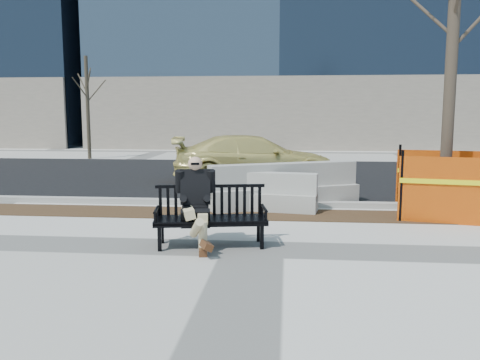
# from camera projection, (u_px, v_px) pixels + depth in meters

# --- Properties ---
(ground) EXTENTS (120.00, 120.00, 0.00)m
(ground) POSITION_uv_depth(u_px,v_px,m) (253.00, 249.00, 7.65)
(ground) COLOR beige
(ground) RESTS_ON ground
(mulch_strip) EXTENTS (40.00, 1.20, 0.02)m
(mulch_strip) POSITION_uv_depth(u_px,v_px,m) (262.00, 214.00, 10.22)
(mulch_strip) COLOR #47301C
(mulch_strip) RESTS_ON ground
(asphalt_street) EXTENTS (60.00, 10.40, 0.01)m
(asphalt_street) POSITION_uv_depth(u_px,v_px,m) (272.00, 176.00, 16.33)
(asphalt_street) COLOR black
(asphalt_street) RESTS_ON ground
(curb) EXTENTS (60.00, 0.25, 0.12)m
(curb) POSITION_uv_depth(u_px,v_px,m) (264.00, 203.00, 11.15)
(curb) COLOR #9E9B93
(curb) RESTS_ON ground
(bench) EXTENTS (1.86, 0.93, 0.95)m
(bench) POSITION_uv_depth(u_px,v_px,m) (211.00, 246.00, 7.82)
(bench) COLOR black
(bench) RESTS_ON ground
(seated_man) EXTENTS (0.77, 1.10, 1.42)m
(seated_man) POSITION_uv_depth(u_px,v_px,m) (196.00, 245.00, 7.85)
(seated_man) COLOR black
(seated_man) RESTS_ON ground
(tree_fence) EXTENTS (3.20, 3.20, 6.85)m
(tree_fence) POSITION_uv_depth(u_px,v_px,m) (443.00, 215.00, 10.16)
(tree_fence) COLOR orange
(tree_fence) RESTS_ON ground
(sedan) EXTENTS (5.07, 2.72, 1.40)m
(sedan) POSITION_uv_depth(u_px,v_px,m) (254.00, 182.00, 14.98)
(sedan) COLOR #D0C068
(sedan) RESTS_ON ground
(jersey_barrier_left) EXTENTS (2.94, 1.03, 0.83)m
(jersey_barrier_left) POSITION_uv_depth(u_px,v_px,m) (249.00, 209.00, 10.75)
(jersey_barrier_left) COLOR #AAA79F
(jersey_barrier_left) RESTS_ON ground
(jersey_barrier_right) EXTENTS (3.39, 2.04, 0.98)m
(jersey_barrier_right) POSITION_uv_depth(u_px,v_px,m) (284.00, 206.00, 11.09)
(jersey_barrier_right) COLOR #9B9891
(jersey_barrier_right) RESTS_ON ground
(far_tree_left) EXTENTS (1.87, 1.87, 4.88)m
(far_tree_left) POSITION_uv_depth(u_px,v_px,m) (90.00, 159.00, 22.48)
(far_tree_left) COLOR #42392A
(far_tree_left) RESTS_ON ground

